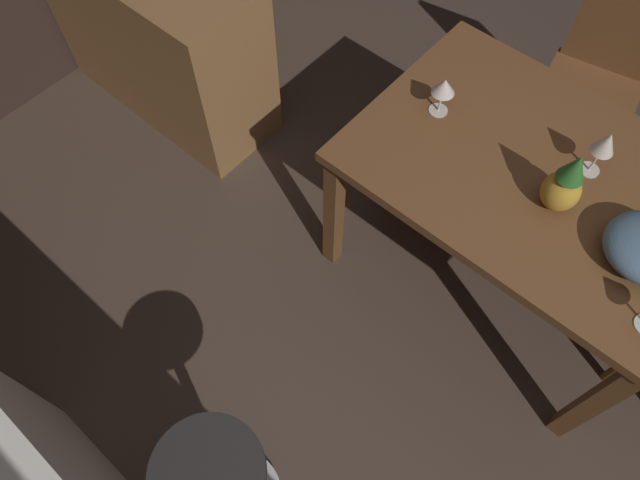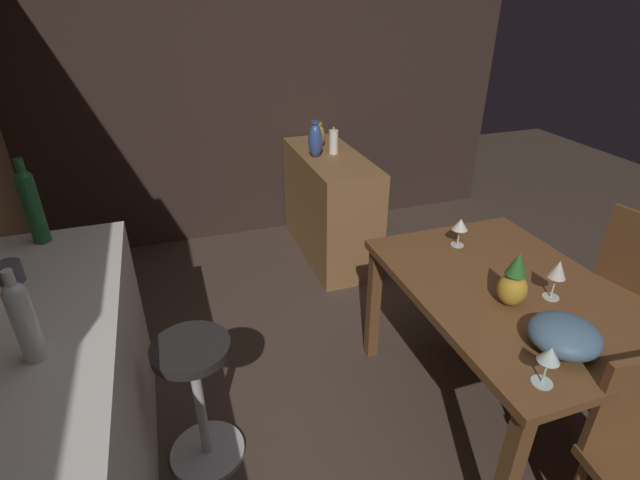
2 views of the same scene
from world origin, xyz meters
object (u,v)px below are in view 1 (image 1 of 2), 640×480
Objects in this scene: sideboard_cabinet at (160,36)px; wine_glass_center at (606,144)px; dining_table at (533,187)px; chair_by_doorway at (597,77)px; pineapple_centerpiece at (564,185)px; wine_glass_right at (444,88)px.

sideboard_cabinet is 1.99m from wine_glass_center.
dining_table is 1.40× the size of chair_by_doorway.
chair_by_doorway is at bearing -148.57° from sideboard_cabinet.
pineapple_centerpiece reaches higher than dining_table.
pineapple_centerpiece is at bearing 102.67° from chair_by_doorway.
wine_glass_right is at bearing 12.32° from wine_glass_center.
sideboard_cabinet reaches higher than dining_table.
wine_glass_right is at bearing 1.31° from dining_table.
pineapple_centerpiece is at bearing 135.63° from dining_table.
wine_glass_center is (-0.53, -0.12, 0.02)m from wine_glass_right.
dining_table is 0.85m from chair_by_doorway.
sideboard_cabinet is 7.41× the size of wine_glass_right.
pineapple_centerpiece reaches higher than sideboard_cabinet.
pineapple_centerpiece reaches higher than wine_glass_right.
chair_by_doorway is 5.94× the size of wine_glass_right.
dining_table is at bearing -178.69° from wine_glass_right.
sideboard_cabinet is 1.97m from chair_by_doorway.
wine_glass_center is at bearing -170.77° from sideboard_cabinet.
wine_glass_right reaches higher than sideboard_cabinet.
pineapple_centerpiece is at bearing -176.55° from sideboard_cabinet.
wine_glass_right is at bearing -171.97° from sideboard_cabinet.
sideboard_cabinet is 6.09× the size of wine_glass_center.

